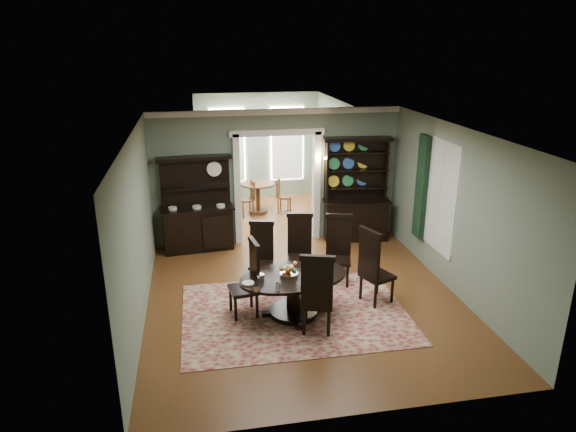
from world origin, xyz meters
name	(u,v)px	position (x,y,z in m)	size (l,w,h in m)	color
room	(305,216)	(0.00, 0.04, 1.58)	(5.51, 6.01, 3.01)	brown
parlor	(262,152)	(0.00, 5.53, 1.52)	(3.51, 3.50, 3.01)	brown
doorway_trim	(277,171)	(0.00, 3.00, 1.62)	(2.08, 0.25, 2.57)	silver
right_window	(431,192)	(2.69, 0.93, 1.60)	(0.15, 1.47, 2.12)	white
wall_sconce	(320,159)	(0.95, 2.85, 1.89)	(0.27, 0.21, 0.21)	gold
rug	(295,313)	(-0.26, -0.42, 0.01)	(3.76, 2.70, 0.01)	maroon
dining_table	(294,287)	(-0.29, -0.45, 0.50)	(2.02, 1.99, 0.72)	black
centerpiece	(289,272)	(-0.37, -0.45, 0.80)	(1.49, 0.96, 0.24)	silver
chair_far_left	(262,252)	(-0.66, 0.81, 0.65)	(0.55, 0.53, 1.23)	black
chair_far_mid	(300,245)	(0.09, 0.90, 0.69)	(0.56, 0.54, 1.31)	black
chair_far_right	(338,247)	(0.79, 0.66, 0.70)	(0.60, 0.58, 1.33)	black
chair_end_left	(249,276)	(-1.00, -0.28, 0.69)	(0.53, 0.55, 1.31)	black
chair_end_right	(373,265)	(1.13, -0.30, 0.73)	(0.64, 0.66, 1.40)	black
chair_near	(317,292)	(-0.05, -1.10, 0.73)	(0.63, 0.61, 1.38)	black
sideboard	(197,218)	(-1.80, 2.76, 0.72)	(1.62, 0.71, 2.07)	black
welsh_dresser	(356,203)	(1.78, 2.74, 0.86)	(1.56, 0.70, 2.36)	black
parlor_table	(258,193)	(-0.19, 5.00, 0.53)	(0.88, 0.88, 0.82)	#533317
parlor_chair_left	(249,197)	(-0.46, 4.78, 0.50)	(0.42, 0.41, 0.94)	#533317
parlor_chair_right	(282,195)	(0.44, 4.92, 0.48)	(0.43, 0.43, 0.91)	#533317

